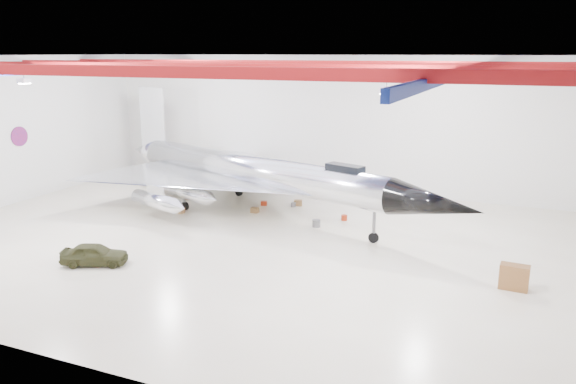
% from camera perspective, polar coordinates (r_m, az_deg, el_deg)
% --- Properties ---
extents(floor, '(40.00, 40.00, 0.00)m').
position_cam_1_polar(floor, '(34.70, -4.70, -4.87)').
color(floor, beige).
rests_on(floor, ground).
extents(wall_back, '(40.00, 0.00, 40.00)m').
position_cam_1_polar(wall_back, '(46.98, 3.70, 7.01)').
color(wall_back, silver).
rests_on(wall_back, floor).
extents(ceiling, '(40.00, 40.00, 0.00)m').
position_cam_1_polar(ceiling, '(32.85, -5.09, 13.61)').
color(ceiling, '#0A0F38').
rests_on(ceiling, wall_back).
extents(ceiling_structure, '(39.50, 29.50, 1.08)m').
position_cam_1_polar(ceiling_structure, '(32.86, -5.07, 12.43)').
color(ceiling_structure, maroon).
rests_on(ceiling_structure, ceiling).
extents(wall_roundel, '(0.10, 1.50, 1.50)m').
position_cam_1_polar(wall_roundel, '(47.41, -25.63, 5.12)').
color(wall_roundel, '#B21414').
rests_on(wall_roundel, wall_left).
extents(jet_aircraft, '(30.12, 22.17, 8.44)m').
position_cam_1_polar(jet_aircraft, '(39.70, -3.50, 1.72)').
color(jet_aircraft, silver).
rests_on(jet_aircraft, floor).
extents(jeep, '(3.80, 2.69, 1.20)m').
position_cam_1_polar(jeep, '(32.24, -19.07, -5.99)').
color(jeep, '#323319').
rests_on(jeep, floor).
extents(desk, '(1.40, 0.76, 1.25)m').
position_cam_1_polar(desk, '(29.56, 21.99, -8.03)').
color(desk, brown).
rests_on(desk, floor).
extents(crate_ply, '(0.57, 0.47, 0.37)m').
position_cam_1_polar(crate_ply, '(40.90, -10.86, -1.88)').
color(crate_ply, olive).
rests_on(crate_ply, floor).
extents(toolbox_red, '(0.54, 0.49, 0.32)m').
position_cam_1_polar(toolbox_red, '(42.26, -2.46, -1.15)').
color(toolbox_red, '#A52B10').
rests_on(toolbox_red, floor).
extents(engine_drum, '(0.62, 0.62, 0.48)m').
position_cam_1_polar(engine_drum, '(37.09, 2.90, -3.20)').
color(engine_drum, '#59595B').
rests_on(engine_drum, floor).
extents(parts_bin, '(0.72, 0.64, 0.42)m').
position_cam_1_polar(parts_bin, '(42.14, 1.03, -1.11)').
color(parts_bin, olive).
rests_on(parts_bin, floor).
extents(crate_small, '(0.38, 0.31, 0.25)m').
position_cam_1_polar(crate_small, '(45.77, -8.98, -0.17)').
color(crate_small, '#59595B').
rests_on(crate_small, floor).
extents(tool_chest, '(0.49, 0.49, 0.37)m').
position_cam_1_polar(tool_chest, '(38.67, 5.73, -2.61)').
color(tool_chest, '#A52B10').
rests_on(tool_chest, floor).
extents(oil_barrel, '(0.54, 0.43, 0.38)m').
position_cam_1_polar(oil_barrel, '(40.38, -3.39, -1.84)').
color(oil_barrel, olive).
rests_on(oil_barrel, floor).
extents(spares_box, '(0.44, 0.44, 0.34)m').
position_cam_1_polar(spares_box, '(41.82, 0.55, -1.29)').
color(spares_box, '#59595B').
rests_on(spares_box, floor).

